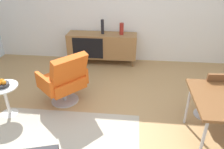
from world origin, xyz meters
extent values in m
plane|color=tan|center=(0.00, 0.00, 0.00)|extent=(8.32, 8.32, 0.00)
cube|color=white|center=(0.00, 2.60, 1.40)|extent=(6.80, 0.12, 2.80)
cube|color=olive|center=(-0.48, 2.30, 0.44)|extent=(1.60, 0.44, 0.56)
cube|color=black|center=(-0.78, 2.08, 0.44)|extent=(0.70, 0.01, 0.48)
cylinder|color=olive|center=(-1.22, 2.13, 0.08)|extent=(0.03, 0.03, 0.16)
cylinder|color=olive|center=(0.26, 2.13, 0.08)|extent=(0.03, 0.03, 0.16)
cylinder|color=olive|center=(-1.22, 2.47, 0.08)|extent=(0.03, 0.03, 0.16)
cylinder|color=olive|center=(0.26, 2.47, 0.08)|extent=(0.03, 0.03, 0.16)
cylinder|color=maroon|center=(-0.03, 2.30, 0.85)|extent=(0.09, 0.09, 0.26)
cylinder|color=black|center=(-0.46, 2.30, 0.88)|extent=(0.07, 0.07, 0.33)
cylinder|color=#B7B7BC|center=(1.09, -0.55, 0.35)|extent=(0.04, 0.04, 0.70)
cylinder|color=#B7B7BC|center=(1.09, 0.23, 0.35)|extent=(0.04, 0.04, 0.70)
cube|color=brown|center=(1.46, 0.46, 0.45)|extent=(0.42, 0.42, 0.05)
cube|color=brown|center=(1.47, 0.28, 0.67)|extent=(0.38, 0.11, 0.38)
cylinder|color=#B7B7BC|center=(1.46, 0.46, 0.21)|extent=(0.04, 0.04, 0.42)
cylinder|color=#B7B7BC|center=(1.46, 0.46, 0.01)|extent=(0.36, 0.36, 0.01)
cube|color=#D85919|center=(-0.91, 0.63, 0.38)|extent=(0.82, 0.82, 0.20)
cube|color=#D85919|center=(-0.73, 0.47, 0.69)|extent=(0.60, 0.63, 0.51)
cube|color=#D85919|center=(-0.69, 0.87, 0.46)|extent=(0.42, 0.38, 0.28)
cube|color=#D85919|center=(-1.13, 0.38, 0.46)|extent=(0.42, 0.38, 0.28)
cylinder|color=#B7B7BC|center=(-0.91, 0.63, 0.14)|extent=(0.06, 0.06, 0.28)
cylinder|color=#B7B7BC|center=(-0.91, 0.63, 0.01)|extent=(0.48, 0.48, 0.02)
cylinder|color=white|center=(-1.69, 0.17, 0.51)|extent=(0.44, 0.44, 0.02)
cylinder|color=white|center=(-1.69, 0.17, 0.25)|extent=(0.05, 0.05, 0.50)
cone|color=white|center=(-1.69, 0.17, 0.01)|extent=(0.32, 0.32, 0.02)
cylinder|color=#262628|center=(-1.69, 0.17, 0.55)|extent=(0.20, 0.20, 0.05)
sphere|color=orange|center=(-1.66, 0.16, 0.59)|extent=(0.07, 0.07, 0.07)
sphere|color=orange|center=(-1.71, 0.20, 0.59)|extent=(0.07, 0.07, 0.07)
camera|label=1|loc=(0.25, -2.45, 2.21)|focal=34.54mm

